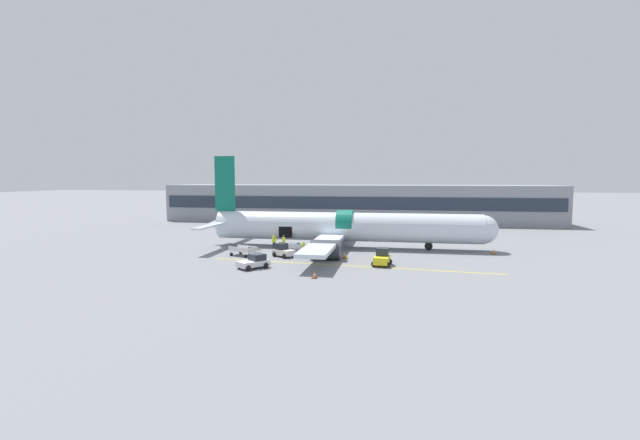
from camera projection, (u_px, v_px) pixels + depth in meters
name	position (u px, v px, depth m)	size (l,w,h in m)	color
ground_plane	(326.00, 252.00, 51.02)	(500.00, 500.00, 0.00)	slate
apron_marking_line	(349.00, 266.00, 43.12)	(29.62, 3.03, 0.01)	yellow
terminal_strip	(356.00, 203.00, 87.86)	(77.55, 12.60, 7.48)	gray
airplane	(341.00, 227.00, 54.32)	(37.23, 32.43, 11.73)	silver
baggage_tug_lead	(382.00, 258.00, 43.26)	(2.09, 2.77, 1.75)	yellow
baggage_tug_mid	(254.00, 262.00, 41.95)	(3.13, 3.35, 1.38)	silver
baggage_tug_rear	(283.00, 251.00, 48.05)	(2.85, 2.56, 1.51)	silver
baggage_cart_loading	(298.00, 248.00, 51.62)	(3.35, 1.86, 1.07)	silver
baggage_cart_queued	(244.00, 251.00, 48.54)	(3.98, 2.62, 1.11)	silver
ground_crew_loader_a	(319.00, 244.00, 51.99)	(0.52, 0.52, 1.63)	#1E2338
ground_crew_loader_b	(324.00, 246.00, 50.01)	(0.60, 0.51, 1.74)	#1E2338
ground_crew_driver	(312.00, 248.00, 48.98)	(0.49, 0.49, 1.55)	black
ground_crew_supervisor	(284.00, 242.00, 52.99)	(0.56, 0.56, 1.76)	#1E2338
ground_crew_helper	(274.00, 241.00, 53.27)	(0.63, 0.54, 1.83)	#1E2338
ground_crew_marshal	(303.00, 248.00, 49.22)	(0.40, 0.55, 1.58)	#1E2338
safety_cone_nose	(493.00, 252.00, 49.90)	(0.57, 0.57, 0.59)	black
safety_cone_engine_left	(315.00, 275.00, 37.67)	(0.49, 0.49, 0.57)	black
safety_cone_wingtip	(345.00, 256.00, 47.05)	(0.57, 0.57, 0.67)	black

